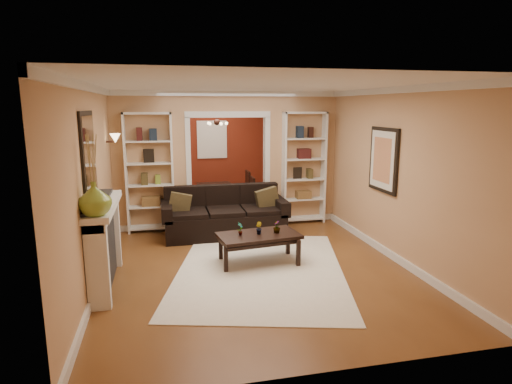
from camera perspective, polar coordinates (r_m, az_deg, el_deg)
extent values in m
plane|color=brown|center=(7.81, -2.24, -6.61)|extent=(8.00, 8.00, 0.00)
plane|color=white|center=(7.43, -2.40, 13.61)|extent=(8.00, 8.00, 0.00)
plane|color=tan|center=(11.44, -5.91, 5.99)|extent=(8.00, 0.00, 8.00)
plane|color=tan|center=(3.71, 8.78, -5.29)|extent=(8.00, 0.00, 8.00)
plane|color=tan|center=(7.45, -19.64, 2.54)|extent=(0.00, 8.00, 8.00)
plane|color=tan|center=(8.20, 13.38, 3.65)|extent=(0.00, 8.00, 8.00)
cube|color=tan|center=(8.68, -3.73, 4.34)|extent=(4.50, 0.15, 2.70)
cube|color=maroon|center=(11.41, -5.89, 5.83)|extent=(4.44, 0.04, 2.64)
cube|color=#8CA5CC|center=(11.35, -5.89, 6.97)|extent=(0.78, 0.03, 0.98)
cube|color=white|center=(6.51, 0.58, -10.29)|extent=(3.20, 3.90, 0.01)
cube|color=black|center=(8.08, -4.21, -2.65)|extent=(2.33, 1.00, 0.91)
cube|color=brown|center=(7.95, -10.10, -1.69)|extent=(0.39, 0.14, 0.39)
cube|color=brown|center=(8.17, 1.52, -1.02)|extent=(0.44, 0.19, 0.42)
cube|color=black|center=(6.71, 0.36, -7.53)|extent=(1.31, 0.83, 0.47)
imported|color=#336626|center=(6.55, -2.11, -4.93)|extent=(0.12, 0.13, 0.20)
imported|color=#336626|center=(6.61, 0.36, -4.83)|extent=(0.10, 0.12, 0.19)
imported|color=#336626|center=(6.68, 2.78, -4.66)|extent=(0.13, 0.13, 0.19)
cube|color=white|center=(8.44, -14.00, 2.45)|extent=(0.90, 0.30, 2.30)
cube|color=white|center=(8.91, 6.37, 3.18)|extent=(0.90, 0.30, 2.30)
cube|color=white|center=(6.14, -19.32, -6.61)|extent=(0.32, 1.70, 1.16)
imported|color=olive|center=(5.27, -20.72, -0.85)|extent=(0.50, 0.50, 0.40)
cube|color=silver|center=(5.91, -21.44, 4.69)|extent=(0.03, 0.95, 1.10)
cube|color=#FFE0A5|center=(7.93, -18.68, 6.59)|extent=(0.18, 0.18, 0.22)
cube|color=black|center=(7.28, 16.58, 4.13)|extent=(0.04, 0.85, 1.05)
imported|color=black|center=(10.21, -5.05, -0.80)|extent=(1.50, 0.84, 0.53)
cube|color=black|center=(9.83, -8.02, -0.31)|extent=(0.46, 0.46, 0.87)
cube|color=black|center=(9.98, -1.71, -0.21)|extent=(0.47, 0.47, 0.81)
cube|color=black|center=(10.43, -8.28, 0.01)|extent=(0.48, 0.48, 0.75)
cube|color=black|center=(10.55, -2.32, 0.57)|extent=(0.47, 0.47, 0.87)
cube|color=#361E18|center=(10.10, -5.11, 9.12)|extent=(0.50, 0.50, 0.30)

